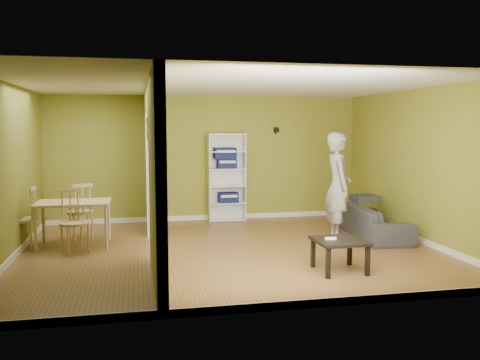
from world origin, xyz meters
name	(u,v)px	position (x,y,z in m)	size (l,w,h in m)	color
room_shell	(230,169)	(0.00, 0.00, 1.30)	(6.50, 6.50, 6.50)	brown
partition	(153,170)	(-1.20, 0.00, 1.30)	(0.22, 5.50, 2.60)	olive
wall_speaker	(276,130)	(1.50, 2.69, 1.90)	(0.10, 0.10, 0.10)	black
sofa	(374,217)	(2.70, 0.48, 0.36)	(0.81, 1.90, 0.72)	black
person	(338,177)	(1.95, 0.34, 1.10)	(0.62, 0.80, 2.19)	slate
bookshelf	(226,177)	(0.40, 2.60, 0.91)	(0.77, 0.34, 1.83)	white
paper_box_navy_a	(228,197)	(0.43, 2.56, 0.49)	(0.41, 0.26, 0.21)	#18194C
paper_box_navy_b	(227,163)	(0.40, 2.56, 1.20)	(0.39, 0.26, 0.20)	#1E254A
paper_box_navy_c	(225,152)	(0.36, 2.56, 1.45)	(0.45, 0.29, 0.23)	#101450
coffee_table	(340,244)	(1.23, -1.48, 0.37)	(0.66, 0.66, 0.44)	black
game_controller	(330,238)	(1.11, -1.45, 0.46)	(0.15, 0.04, 0.03)	white
dining_table	(73,206)	(-2.47, 0.84, 0.66)	(1.18, 0.78, 0.73)	#CCBF8B
chair_left	(23,218)	(-3.25, 0.79, 0.50)	(0.46, 0.46, 1.00)	tan
chair_near	(74,221)	(-2.40, 0.31, 0.50)	(0.46, 0.46, 0.99)	tan
chair_far	(81,211)	(-2.41, 1.36, 0.50)	(0.45, 0.45, 0.99)	tan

